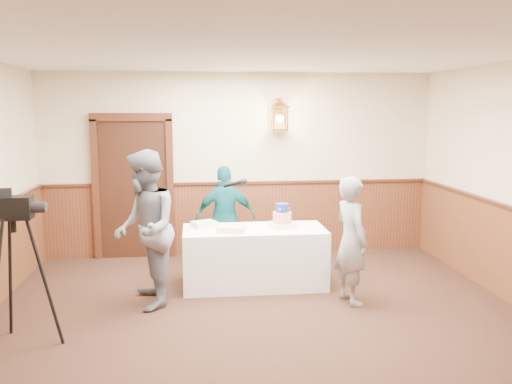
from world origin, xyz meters
TOP-DOWN VIEW (x-y plane):
  - ground at (0.00, 0.00)m, footprint 7.00×7.00m
  - room_shell at (-0.05, 0.45)m, footprint 6.02×7.02m
  - display_table at (0.06, 1.90)m, footprint 1.80×0.80m
  - tiered_cake at (0.42, 1.93)m, footprint 0.35×0.35m
  - sheet_cake_yellow at (-0.24, 1.75)m, footprint 0.37×0.32m
  - sheet_cake_green at (-0.57, 2.07)m, footprint 0.36×0.33m
  - interviewer at (-1.25, 1.32)m, footprint 1.58×0.97m
  - baker at (1.11, 1.17)m, footprint 0.48×0.61m
  - assistant_p at (-0.26, 2.75)m, footprint 0.87×0.40m
  - tv_camera_rig at (-2.36, 0.36)m, footprint 0.57×0.53m

SIDE VIEW (x-z plane):
  - ground at x=0.00m, z-range 0.00..0.00m
  - display_table at x=0.06m, z-range 0.00..0.75m
  - tv_camera_rig at x=-2.36m, z-range -0.07..1.39m
  - assistant_p at x=-0.26m, z-range 0.00..1.46m
  - baker at x=1.11m, z-range 0.00..1.50m
  - sheet_cake_yellow at x=-0.24m, z-range 0.75..0.82m
  - sheet_cake_green at x=-0.57m, z-range 0.75..0.82m
  - tiered_cake at x=0.42m, z-range 0.72..1.03m
  - interviewer at x=-1.25m, z-range 0.00..1.81m
  - room_shell at x=-0.05m, z-range 0.12..2.93m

